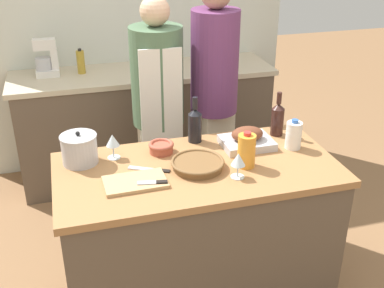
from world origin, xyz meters
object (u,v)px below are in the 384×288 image
(knife_paring, at_px, (154,182))
(stand_mixer, at_px, (47,61))
(cutting_board, at_px, (135,182))
(person_cook_aproned, at_px, (158,107))
(wicker_basket, at_px, (198,164))
(wine_glass_left, at_px, (113,141))
(mixing_bowl, at_px, (161,147))
(condiment_bottle_extra, at_px, (228,61))
(juice_jug, at_px, (246,151))
(condiment_bottle_short, at_px, (81,62))
(condiment_bottle_tall, at_px, (205,58))
(stock_pot, at_px, (79,149))
(wine_bottle_dark, at_px, (195,124))
(milk_jug, at_px, (294,135))
(roasting_pan, at_px, (247,139))
(knife_chef, at_px, (151,170))
(wine_glass_right, at_px, (238,160))
(wine_bottle_green, at_px, (278,118))
(person_cook_guest, at_px, (214,93))

(knife_paring, relative_size, stand_mixer, 0.52)
(cutting_board, bearing_deg, person_cook_aproned, 71.30)
(wicker_basket, height_order, wine_glass_left, wine_glass_left)
(person_cook_aproned, bearing_deg, mixing_bowl, -97.39)
(cutting_board, bearing_deg, wine_glass_left, 102.32)
(knife_paring, bearing_deg, cutting_board, 150.77)
(condiment_bottle_extra, bearing_deg, knife_paring, -120.75)
(juice_jug, xyz_separation_m, condiment_bottle_extra, (0.44, 1.54, 0.01))
(cutting_board, xyz_separation_m, condiment_bottle_short, (-0.14, 1.75, 0.13))
(mixing_bowl, distance_m, condiment_bottle_tall, 1.52)
(stock_pot, xyz_separation_m, condiment_bottle_extra, (1.29, 1.26, 0.02))
(wine_bottle_dark, xyz_separation_m, stand_mixer, (-0.82, 1.37, 0.06))
(milk_jug, bearing_deg, roasting_pan, 160.08)
(knife_chef, bearing_deg, stock_pot, 151.76)
(wine_bottle_dark, bearing_deg, wine_glass_right, -78.57)
(wine_bottle_green, bearing_deg, condiment_bottle_short, 127.02)
(roasting_pan, xyz_separation_m, juice_jug, (-0.09, -0.22, 0.05))
(wine_glass_left, distance_m, person_cook_aproned, 0.74)
(milk_jug, relative_size, person_cook_guest, 0.10)
(condiment_bottle_tall, xyz_separation_m, person_cook_aproned, (-0.56, -0.73, -0.09))
(mixing_bowl, xyz_separation_m, wine_glass_left, (-0.27, 0.01, 0.07))
(wicker_basket, height_order, wine_bottle_green, wine_bottle_green)
(juice_jug, distance_m, stand_mixer, 2.00)
(wine_bottle_dark, relative_size, knife_paring, 1.82)
(wine_bottle_dark, bearing_deg, knife_chef, -139.29)
(knife_paring, bearing_deg, wine_glass_left, 113.25)
(roasting_pan, height_order, milk_jug, milk_jug)
(wine_bottle_green, height_order, condiment_bottle_extra, wine_bottle_green)
(roasting_pan, height_order, wine_glass_left, wine_glass_left)
(condiment_bottle_tall, distance_m, person_cook_guest, 0.75)
(stock_pot, relative_size, wine_glass_right, 1.44)
(knife_paring, height_order, person_cook_aproned, person_cook_aproned)
(juice_jug, bearing_deg, wine_glass_left, 157.05)
(condiment_bottle_extra, bearing_deg, person_cook_guest, -117.48)
(wine_glass_left, bearing_deg, juice_jug, -22.95)
(mixing_bowl, xyz_separation_m, person_cook_aproned, (0.12, 0.64, -0.02))
(wine_glass_left, xyz_separation_m, condiment_bottle_tall, (0.94, 1.36, 0.01))
(mixing_bowl, height_order, wine_bottle_dark, wine_bottle_dark)
(condiment_bottle_tall, bearing_deg, condiment_bottle_extra, -31.61)
(knife_chef, distance_m, condiment_bottle_tall, 1.74)
(stock_pot, xyz_separation_m, person_cook_aproned, (0.56, 0.64, -0.06))
(roasting_pan, relative_size, mixing_bowl, 2.02)
(knife_chef, xyz_separation_m, condiment_bottle_short, (-0.24, 1.64, 0.13))
(wine_bottle_dark, bearing_deg, cutting_board, -137.34)
(wine_bottle_green, relative_size, knife_chef, 1.27)
(roasting_pan, bearing_deg, knife_paring, -154.43)
(wicker_basket, height_order, wine_glass_right, wine_glass_right)
(stock_pot, height_order, person_cook_guest, person_cook_guest)
(milk_jug, distance_m, condiment_bottle_tall, 1.51)
(wine_bottle_green, bearing_deg, person_cook_guest, 109.47)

